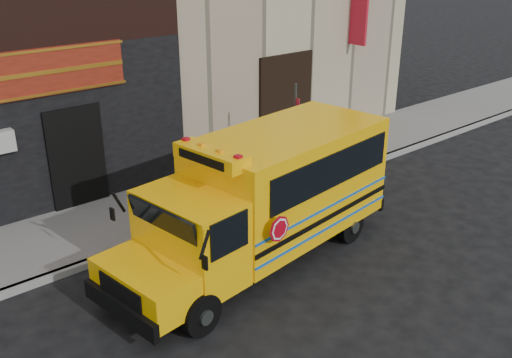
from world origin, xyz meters
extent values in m
plane|color=black|center=(0.00, 0.00, 0.00)|extent=(120.00, 120.00, 0.00)
cube|color=gray|center=(0.00, 2.60, 0.07)|extent=(40.00, 0.20, 0.15)
cube|color=slate|center=(0.00, 4.10, 0.07)|extent=(40.00, 3.00, 0.15)
cube|color=black|center=(-3.20, 5.40, 1.40)|extent=(1.30, 0.10, 2.50)
cube|color=red|center=(7.00, 5.15, 4.35)|extent=(0.10, 0.70, 2.40)
cylinder|color=black|center=(-3.76, -0.79, 0.40)|extent=(0.83, 0.38, 0.80)
cylinder|color=black|center=(-4.00, 1.09, 0.40)|extent=(0.83, 0.38, 0.80)
cylinder|color=black|center=(0.80, -0.21, 0.40)|extent=(0.83, 0.38, 0.80)
cylinder|color=black|center=(0.56, 1.68, 0.40)|extent=(0.83, 0.38, 0.80)
cube|color=#FFB405|center=(-4.33, 0.09, 0.80)|extent=(1.24, 2.11, 0.70)
cube|color=black|center=(-4.88, 0.03, 0.55)|extent=(0.38, 2.05, 0.35)
cube|color=#FFB405|center=(-3.24, 0.23, 1.30)|extent=(1.46, 2.23, 1.70)
cube|color=black|center=(-3.80, 0.16, 1.70)|extent=(0.29, 1.79, 0.90)
cube|color=#FFB405|center=(-0.41, 0.59, 1.62)|extent=(4.74, 2.75, 2.25)
cube|color=black|center=(1.85, 0.88, 0.55)|extent=(0.40, 2.20, 0.30)
cube|color=black|center=(-0.17, -0.49, 2.10)|extent=(3.87, 0.53, 0.75)
cube|color=#FFB405|center=(-2.64, 0.31, 2.78)|extent=(0.70, 1.65, 0.28)
cylinder|color=#A40616|center=(-2.03, -0.92, 1.55)|extent=(0.52, 0.10, 0.52)
cylinder|color=#424A46|center=(2.00, 2.92, 1.48)|extent=(0.06, 0.06, 2.96)
cube|color=red|center=(1.98, 2.84, 2.40)|extent=(0.08, 0.26, 0.37)
cube|color=white|center=(1.98, 2.84, 1.94)|extent=(0.08, 0.26, 0.32)
imported|color=black|center=(-3.39, 0.69, 0.56)|extent=(1.95, 1.09, 1.13)
imported|color=#111734|center=(-3.46, 0.63, 0.82)|extent=(0.59, 0.70, 1.64)
camera|label=1|loc=(-8.34, -7.79, 6.46)|focal=40.00mm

